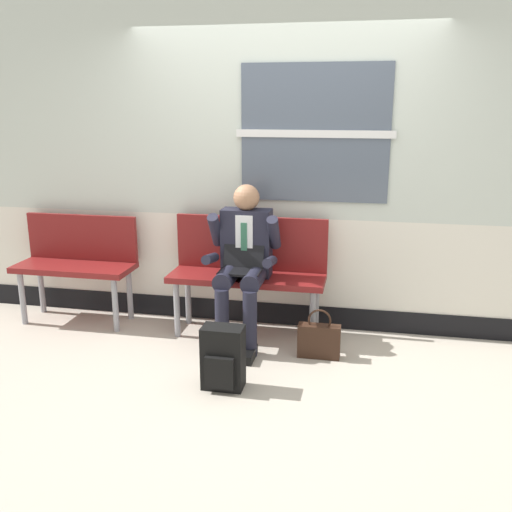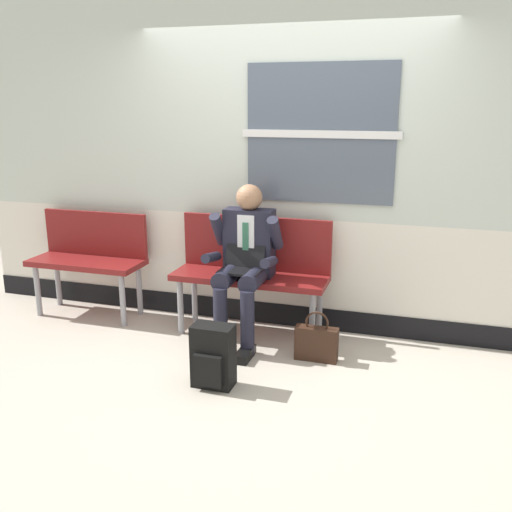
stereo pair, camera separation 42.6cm
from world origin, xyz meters
name	(u,v)px [view 1 (the left image)]	position (x,y,z in m)	size (l,w,h in m)	color
ground_plane	(265,358)	(0.00, 0.00, 0.00)	(18.00, 18.00, 0.00)	#B2A899
station_wall	(283,162)	(0.00, 0.77, 1.42)	(5.97, 0.16, 2.86)	beige
bench_with_person	(249,266)	(-0.24, 0.50, 0.59)	(1.29, 0.42, 0.98)	maroon
bench_empty	(78,259)	(-1.79, 0.50, 0.56)	(1.04, 0.42, 0.94)	maroon
person_seated	(243,260)	(-0.24, 0.30, 0.69)	(0.57, 0.70, 1.28)	#1E1E2D
backpack	(223,358)	(-0.20, -0.51, 0.22)	(0.28, 0.21, 0.44)	black
handbag	(319,340)	(0.40, 0.10, 0.14)	(0.33, 0.10, 0.39)	#331E14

